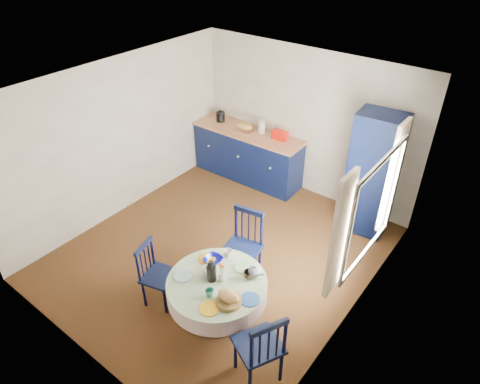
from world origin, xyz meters
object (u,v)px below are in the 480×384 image
Objects in this scene: mug_b at (209,293)px; mug_c at (249,275)px; kitchen_counter at (248,154)px; mug_d at (228,253)px; chair_right at (261,347)px; dining_table at (218,289)px; chair_far at (243,246)px; mug_a at (208,271)px; pantry_cabinet at (372,175)px; chair_left at (156,274)px; cobalt_bowl at (213,260)px.

mug_c reaches higher than mug_b.
mug_d is at bearing -59.53° from kitchen_counter.
mug_c is (-0.57, 0.56, 0.23)m from chair_right.
dining_table is 0.87m from chair_far.
mug_a is 1.22× the size of mug_d.
pantry_cabinet is 2.24m from chair_far.
chair_left is at bearing 178.09° from mug_b.
mug_d is at bearing 90.73° from mug_a.
chair_left reaches higher than mug_a.
chair_left is at bearing -157.60° from mug_c.
pantry_cabinet reaches higher than mug_b.
chair_far is at bearing 90.32° from cobalt_bowl.
mug_d is (-0.24, 0.61, 0.00)m from mug_b.
chair_left reaches higher than mug_d.
mug_b is at bearing -82.33° from chair_far.
cobalt_bowl is (-0.32, 0.43, -0.02)m from mug_b.
mug_b is at bearing -46.80° from mug_a.
kitchen_counter is at bearing 120.00° from mug_b.
kitchen_counter reaches higher than chair_right.
kitchen_counter is at bearing -114.86° from chair_right.
chair_far is 1.02× the size of chair_right.
mug_b reaches higher than cobalt_bowl.
cobalt_bowl is at bearing -99.43° from chair_far.
pantry_cabinet is 3.18m from chair_right.
mug_b is (-0.75, 0.08, 0.23)m from chair_right.
chair_far reaches higher than dining_table.
mug_d is at bearing 63.97° from cobalt_bowl.
chair_right is at bearing -5.93° from mug_b.
chair_right is (2.58, -3.25, 0.03)m from kitchen_counter.
mug_a is at bearing -89.27° from mug_d.
mug_d is (-0.99, 0.69, 0.23)m from chair_right.
pantry_cabinet is 15.44× the size of mug_c.
pantry_cabinet is (2.36, -0.11, 0.48)m from kitchen_counter.
dining_table reaches higher than cobalt_bowl.
mug_c is at bearing -107.86° from chair_right.
mug_d reaches higher than mug_c.
mug_a is (-0.76, -2.81, -0.21)m from pantry_cabinet.
dining_table is 5.30× the size of cobalt_bowl.
mug_c is (0.51, -0.56, 0.23)m from chair_far.
dining_table is 0.47m from mug_d.
dining_table is 8.81× the size of mug_a.
pantry_cabinet reaches higher than dining_table.
kitchen_counter is 2.05× the size of chair_far.
cobalt_bowl is at bearing -113.21° from pantry_cabinet.
pantry_cabinet is 17.97× the size of mug_d.
dining_table is at bearing -82.01° from chair_far.
dining_table reaches higher than chair_left.
mug_b is at bearing -73.85° from dining_table.
chair_right is 1.06m from mug_a.
dining_table is 1.14× the size of chair_right.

